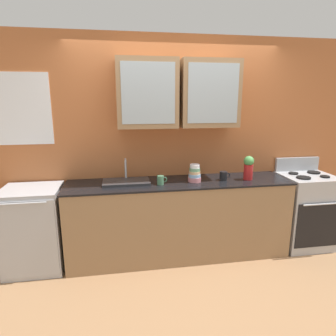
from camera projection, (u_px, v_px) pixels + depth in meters
The scene contains 10 objects.
ground_plane at pixel (179, 254), 3.62m from camera, with size 10.00×10.00×0.00m, color #936B47.
back_wall_unit at pixel (174, 135), 3.57m from camera, with size 4.90×0.46×2.60m.
counter at pixel (179, 219), 3.51m from camera, with size 2.62×0.60×0.94m.
stove_range at pixel (305, 210), 3.77m from camera, with size 0.64×0.62×1.12m.
sink_faucet at pixel (126, 181), 3.34m from camera, with size 0.53×0.31×0.27m.
bowl_stack at pixel (195, 174), 3.38m from camera, with size 0.15×0.15×0.21m.
vase at pixel (248, 167), 3.46m from camera, with size 0.12×0.12×0.29m.
cup_near_sink at pixel (161, 180), 3.28m from camera, with size 0.11×0.07×0.10m.
cup_near_bowls at pixel (224, 176), 3.46m from camera, with size 0.13×0.09×0.10m.
dishwasher at pixel (34, 229), 3.24m from camera, with size 0.62×0.59×0.94m.
Camera 1 is at (-0.67, -3.21, 1.87)m, focal length 31.26 mm.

